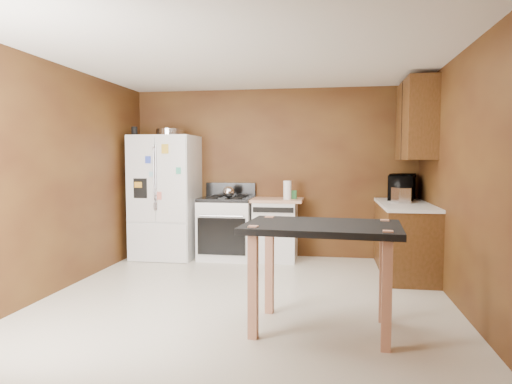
% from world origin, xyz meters
% --- Properties ---
extents(floor, '(4.50, 4.50, 0.00)m').
position_xyz_m(floor, '(0.00, 0.00, 0.00)').
color(floor, beige).
rests_on(floor, ground).
extents(ceiling, '(4.50, 4.50, 0.00)m').
position_xyz_m(ceiling, '(0.00, 0.00, 2.50)').
color(ceiling, white).
rests_on(ceiling, ground).
extents(wall_back, '(4.20, 0.00, 4.20)m').
position_xyz_m(wall_back, '(0.00, 2.25, 1.25)').
color(wall_back, brown).
rests_on(wall_back, ground).
extents(wall_front, '(4.20, 0.00, 4.20)m').
position_xyz_m(wall_front, '(0.00, -2.25, 1.25)').
color(wall_front, brown).
rests_on(wall_front, ground).
extents(wall_left, '(0.00, 4.50, 4.50)m').
position_xyz_m(wall_left, '(-2.10, 0.00, 1.25)').
color(wall_left, brown).
rests_on(wall_left, ground).
extents(wall_right, '(0.00, 4.50, 4.50)m').
position_xyz_m(wall_right, '(2.10, 0.00, 1.25)').
color(wall_right, brown).
rests_on(wall_right, ground).
extents(roasting_pan, '(0.40, 0.40, 0.10)m').
position_xyz_m(roasting_pan, '(-1.49, 1.91, 1.85)').
color(roasting_pan, silver).
rests_on(roasting_pan, refrigerator).
extents(pen_cup, '(0.09, 0.09, 0.13)m').
position_xyz_m(pen_cup, '(-1.97, 1.76, 1.86)').
color(pen_cup, black).
rests_on(pen_cup, refrigerator).
extents(kettle, '(0.17, 0.17, 0.17)m').
position_xyz_m(kettle, '(-0.59, 1.84, 0.98)').
color(kettle, silver).
rests_on(kettle, gas_range).
extents(paper_towel, '(0.15, 0.15, 0.26)m').
position_xyz_m(paper_towel, '(0.26, 1.85, 1.02)').
color(paper_towel, white).
rests_on(paper_towel, dishwasher).
extents(green_canister, '(0.11, 0.11, 0.12)m').
position_xyz_m(green_canister, '(0.33, 1.98, 0.95)').
color(green_canister, '#43B064').
rests_on(green_canister, dishwasher).
extents(toaster, '(0.22, 0.29, 0.19)m').
position_xyz_m(toaster, '(1.75, 1.52, 1.00)').
color(toaster, silver).
rests_on(toaster, right_cabinets).
extents(microwave, '(0.53, 0.66, 0.32)m').
position_xyz_m(microwave, '(1.84, 1.99, 1.06)').
color(microwave, black).
rests_on(microwave, right_cabinets).
extents(refrigerator, '(0.90, 0.80, 1.80)m').
position_xyz_m(refrigerator, '(-1.55, 1.86, 0.90)').
color(refrigerator, white).
rests_on(refrigerator, ground).
extents(gas_range, '(0.76, 0.68, 1.10)m').
position_xyz_m(gas_range, '(-0.64, 1.92, 0.46)').
color(gas_range, white).
rests_on(gas_range, ground).
extents(dishwasher, '(0.78, 0.63, 0.89)m').
position_xyz_m(dishwasher, '(0.08, 1.95, 0.45)').
color(dishwasher, white).
rests_on(dishwasher, ground).
extents(right_cabinets, '(0.63, 1.58, 2.45)m').
position_xyz_m(right_cabinets, '(1.84, 1.48, 0.91)').
color(right_cabinets, brown).
rests_on(right_cabinets, ground).
extents(island, '(1.35, 0.96, 0.92)m').
position_xyz_m(island, '(0.79, -0.70, 0.78)').
color(island, black).
rests_on(island, ground).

